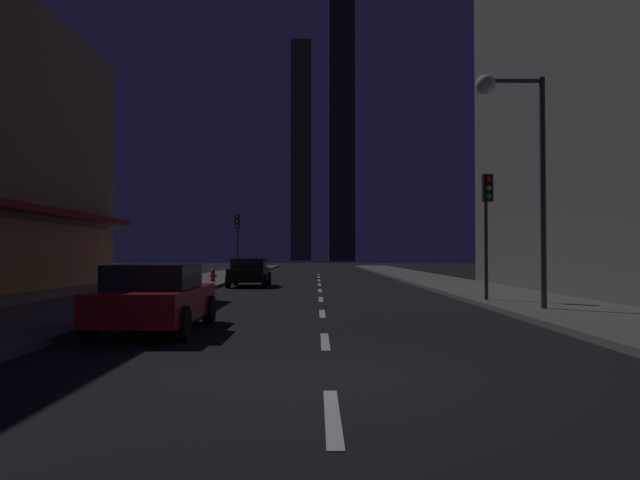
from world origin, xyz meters
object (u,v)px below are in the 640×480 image
(traffic_light_far_left, at_px, (237,231))
(car_parked_near, at_px, (156,297))
(car_parked_far, at_px, (249,272))
(street_lamp_right, at_px, (513,133))
(fire_hydrant_far_left, at_px, (213,276))
(traffic_light_near_right, at_px, (487,208))

(traffic_light_far_left, bearing_deg, car_parked_near, -86.03)
(car_parked_near, height_order, car_parked_far, same)
(street_lamp_right, bearing_deg, car_parked_far, 122.92)
(traffic_light_far_left, xyz_separation_m, street_lamp_right, (10.88, -23.54, 1.87))
(car_parked_near, relative_size, street_lamp_right, 0.64)
(car_parked_far, bearing_deg, traffic_light_far_left, 101.12)
(car_parked_far, xyz_separation_m, traffic_light_far_left, (-1.90, 9.67, 2.45))
(car_parked_far, height_order, traffic_light_far_left, traffic_light_far_left)
(traffic_light_far_left, distance_m, street_lamp_right, 26.00)
(car_parked_far, relative_size, street_lamp_right, 0.64)
(fire_hydrant_far_left, bearing_deg, car_parked_far, -47.75)
(fire_hydrant_far_left, relative_size, traffic_light_far_left, 0.16)
(fire_hydrant_far_left, height_order, street_lamp_right, street_lamp_right)
(traffic_light_near_right, distance_m, traffic_light_far_left, 23.26)
(car_parked_near, relative_size, traffic_light_near_right, 1.01)
(traffic_light_near_right, bearing_deg, street_lamp_right, -92.26)
(street_lamp_right, bearing_deg, traffic_light_far_left, 114.80)
(car_parked_near, bearing_deg, car_parked_far, 90.00)
(fire_hydrant_far_left, distance_m, traffic_light_far_left, 7.65)
(traffic_light_far_left, bearing_deg, street_lamp_right, -65.20)
(traffic_light_far_left, bearing_deg, fire_hydrant_far_left, -93.21)
(car_parked_far, distance_m, fire_hydrant_far_left, 3.43)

